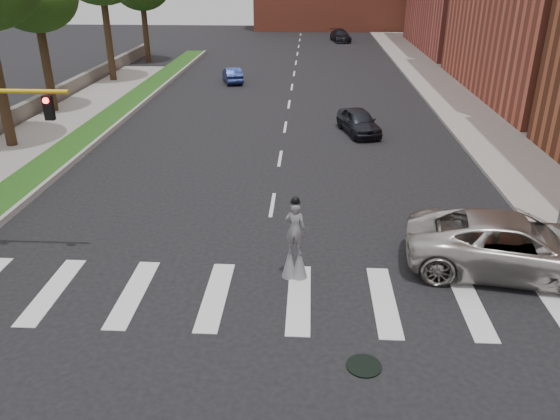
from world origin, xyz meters
name	(u,v)px	position (x,y,z in m)	size (l,w,h in m)	color
ground_plane	(254,316)	(0.00, 0.00, 0.00)	(160.00, 160.00, 0.00)	black
grass_median	(104,122)	(-11.50, 20.00, 0.12)	(2.00, 60.00, 0.25)	#1B4714
median_curb	(120,122)	(-10.45, 20.00, 0.14)	(0.20, 60.00, 0.28)	#999993
sidewalk_right	(468,109)	(12.50, 25.00, 0.09)	(5.00, 90.00, 0.18)	gray
stone_wall	(33,107)	(-17.00, 22.00, 0.55)	(0.50, 56.00, 1.10)	#5E5950
manhole	(364,366)	(3.00, -2.00, 0.02)	(0.90, 0.90, 0.04)	black
stilt_performer	(295,246)	(1.11, 2.25, 1.13)	(0.84, 0.57, 2.84)	#2F2013
suv_crossing	(514,246)	(8.23, 3.00, 0.96)	(3.18, 6.90, 1.92)	#AEABA4
car_near	(359,121)	(4.43, 18.88, 0.73)	(1.72, 4.27, 1.46)	black
car_mid	(233,75)	(-5.12, 33.65, 0.63)	(1.34, 3.84, 1.26)	navy
car_far	(341,36)	(5.30, 60.77, 0.72)	(2.02, 4.98, 1.45)	black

